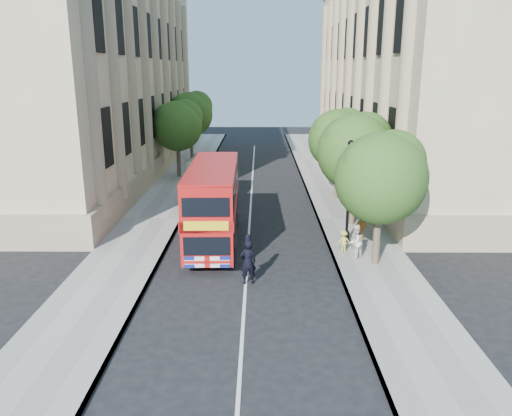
{
  "coord_description": "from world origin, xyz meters",
  "views": [
    {
      "loc": [
        0.56,
        -18.08,
        8.53
      ],
      "look_at": [
        0.41,
        4.41,
        2.3
      ],
      "focal_mm": 35.0,
      "sensor_mm": 36.0,
      "label": 1
    }
  ],
  "objects_px": {
    "double_decker_bus": "(213,202)",
    "woman_pedestrian": "(355,242)",
    "lamp_post": "(348,196)",
    "box_van": "(207,182)",
    "police_constable": "(248,262)"
  },
  "relations": [
    {
      "from": "box_van",
      "to": "woman_pedestrian",
      "type": "bearing_deg",
      "value": -50.16
    },
    {
      "from": "double_decker_bus",
      "to": "box_van",
      "type": "height_order",
      "value": "double_decker_bus"
    },
    {
      "from": "lamp_post",
      "to": "box_van",
      "type": "distance_m",
      "value": 11.25
    },
    {
      "from": "lamp_post",
      "to": "woman_pedestrian",
      "type": "height_order",
      "value": "lamp_post"
    },
    {
      "from": "police_constable",
      "to": "woman_pedestrian",
      "type": "relative_size",
      "value": 1.15
    },
    {
      "from": "lamp_post",
      "to": "double_decker_bus",
      "type": "height_order",
      "value": "lamp_post"
    },
    {
      "from": "double_decker_bus",
      "to": "police_constable",
      "type": "xyz_separation_m",
      "value": [
        1.83,
        -4.94,
        -1.24
      ]
    },
    {
      "from": "double_decker_bus",
      "to": "police_constable",
      "type": "relative_size",
      "value": 4.56
    },
    {
      "from": "police_constable",
      "to": "woman_pedestrian",
      "type": "height_order",
      "value": "police_constable"
    },
    {
      "from": "lamp_post",
      "to": "box_van",
      "type": "bearing_deg",
      "value": 134.89
    },
    {
      "from": "double_decker_bus",
      "to": "woman_pedestrian",
      "type": "height_order",
      "value": "double_decker_bus"
    },
    {
      "from": "double_decker_bus",
      "to": "lamp_post",
      "type": "bearing_deg",
      "value": -0.5
    },
    {
      "from": "double_decker_bus",
      "to": "police_constable",
      "type": "bearing_deg",
      "value": -70.67
    },
    {
      "from": "box_van",
      "to": "lamp_post",
      "type": "bearing_deg",
      "value": -42.49
    },
    {
      "from": "lamp_post",
      "to": "woman_pedestrian",
      "type": "relative_size",
      "value": 3.17
    }
  ]
}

